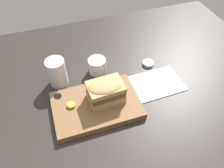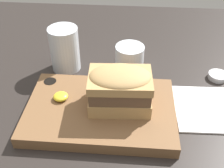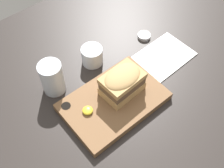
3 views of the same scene
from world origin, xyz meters
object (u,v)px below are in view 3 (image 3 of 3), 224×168
(wine_glass, at_px, (92,56))
(condiment_dish, at_px, (144,36))
(napkin, at_px, (163,56))
(serving_board, at_px, (113,101))
(water_glass, at_px, (53,79))
(sandwich, at_px, (122,82))

(wine_glass, xyz_separation_m, condiment_dish, (0.24, -0.03, -0.02))
(napkin, bearing_deg, condiment_dish, 82.27)
(serving_board, bearing_deg, water_glass, 122.75)
(serving_board, relative_size, condiment_dish, 6.47)
(sandwich, distance_m, water_glass, 0.24)
(sandwich, relative_size, condiment_dish, 2.69)
(wine_glass, height_order, condiment_dish, wine_glass)
(sandwich, xyz_separation_m, napkin, (0.24, 0.03, -0.08))
(serving_board, relative_size, water_glass, 2.73)
(serving_board, distance_m, water_glass, 0.22)
(water_glass, xyz_separation_m, wine_glass, (0.18, 0.01, -0.02))
(serving_board, bearing_deg, napkin, 7.89)
(water_glass, distance_m, wine_glass, 0.18)
(serving_board, bearing_deg, condiment_dish, 28.64)
(sandwich, relative_size, napkin, 0.62)
(serving_board, xyz_separation_m, napkin, (0.28, 0.04, -0.01))
(serving_board, xyz_separation_m, water_glass, (-0.12, 0.18, 0.04))
(sandwich, height_order, napkin, sandwich)
(napkin, bearing_deg, water_glass, 160.49)
(sandwich, height_order, condiment_dish, sandwich)
(water_glass, height_order, napkin, water_glass)
(sandwich, height_order, wine_glass, sandwich)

